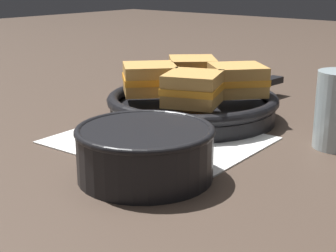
{
  "coord_description": "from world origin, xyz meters",
  "views": [
    {
      "loc": [
        0.43,
        -0.49,
        0.22
      ],
      "look_at": [
        0.01,
        0.0,
        0.03
      ],
      "focal_mm": 55.0,
      "sensor_mm": 36.0,
      "label": 1
    }
  ],
  "objects_px": {
    "soup_bowl": "(145,149)",
    "spoon": "(177,142)",
    "skillet": "(193,106)",
    "sandwich_far_right": "(150,79)",
    "sandwich_near_right": "(236,80)",
    "sandwich_far_left": "(192,71)",
    "sandwich_near_left": "(193,88)"
  },
  "relations": [
    {
      "from": "soup_bowl",
      "to": "spoon",
      "type": "xyz_separation_m",
      "value": [
        -0.04,
        0.1,
        -0.03
      ]
    },
    {
      "from": "soup_bowl",
      "to": "sandwich_far_left",
      "type": "relative_size",
      "value": 1.4
    },
    {
      "from": "soup_bowl",
      "to": "skillet",
      "type": "relative_size",
      "value": 0.41
    },
    {
      "from": "soup_bowl",
      "to": "sandwich_near_left",
      "type": "xyz_separation_m",
      "value": [
        -0.07,
        0.18,
        0.03
      ]
    },
    {
      "from": "soup_bowl",
      "to": "skillet",
      "type": "bearing_deg",
      "value": 115.53
    },
    {
      "from": "soup_bowl",
      "to": "sandwich_far_left",
      "type": "xyz_separation_m",
      "value": [
        -0.15,
        0.28,
        0.03
      ]
    },
    {
      "from": "skillet",
      "to": "sandwich_near_left",
      "type": "distance_m",
      "value": 0.08
    },
    {
      "from": "sandwich_near_left",
      "to": "sandwich_near_right",
      "type": "height_order",
      "value": "same"
    },
    {
      "from": "sandwich_near_right",
      "to": "sandwich_far_left",
      "type": "relative_size",
      "value": 1.0
    },
    {
      "from": "sandwich_near_left",
      "to": "skillet",
      "type": "bearing_deg",
      "value": 127.12
    },
    {
      "from": "spoon",
      "to": "sandwich_near_right",
      "type": "xyz_separation_m",
      "value": [
        -0.02,
        0.17,
        0.06
      ]
    },
    {
      "from": "sandwich_near_left",
      "to": "sandwich_near_right",
      "type": "distance_m",
      "value": 0.1
    },
    {
      "from": "spoon",
      "to": "sandwich_far_left",
      "type": "bearing_deg",
      "value": 122.65
    },
    {
      "from": "sandwich_near_right",
      "to": "sandwich_far_left",
      "type": "distance_m",
      "value": 0.1
    },
    {
      "from": "spoon",
      "to": "sandwich_near_left",
      "type": "distance_m",
      "value": 0.1
    },
    {
      "from": "skillet",
      "to": "spoon",
      "type": "bearing_deg",
      "value": -60.87
    },
    {
      "from": "sandwich_near_right",
      "to": "sandwich_far_left",
      "type": "xyz_separation_m",
      "value": [
        -0.1,
        0.01,
        0.0
      ]
    },
    {
      "from": "skillet",
      "to": "sandwich_near_right",
      "type": "relative_size",
      "value": 3.41
    },
    {
      "from": "sandwich_far_right",
      "to": "skillet",
      "type": "bearing_deg",
      "value": 39.61
    },
    {
      "from": "spoon",
      "to": "sandwich_far_right",
      "type": "relative_size",
      "value": 1.42
    },
    {
      "from": "sandwich_far_left",
      "to": "sandwich_far_right",
      "type": "relative_size",
      "value": 1.0
    },
    {
      "from": "sandwich_near_left",
      "to": "spoon",
      "type": "bearing_deg",
      "value": -68.03
    },
    {
      "from": "soup_bowl",
      "to": "sandwich_far_right",
      "type": "height_order",
      "value": "sandwich_far_right"
    },
    {
      "from": "sandwich_near_left",
      "to": "sandwich_far_left",
      "type": "bearing_deg",
      "value": 128.3
    },
    {
      "from": "sandwich_far_left",
      "to": "sandwich_near_left",
      "type": "bearing_deg",
      "value": -51.7
    },
    {
      "from": "skillet",
      "to": "sandwich_near_left",
      "type": "relative_size",
      "value": 3.65
    },
    {
      "from": "spoon",
      "to": "sandwich_near_right",
      "type": "relative_size",
      "value": 1.42
    },
    {
      "from": "soup_bowl",
      "to": "skillet",
      "type": "distance_m",
      "value": 0.26
    },
    {
      "from": "soup_bowl",
      "to": "skillet",
      "type": "xyz_separation_m",
      "value": [
        -0.11,
        0.23,
        -0.01
      ]
    },
    {
      "from": "sandwich_near_right",
      "to": "sandwich_far_left",
      "type": "height_order",
      "value": "same"
    },
    {
      "from": "spoon",
      "to": "skillet",
      "type": "distance_m",
      "value": 0.15
    },
    {
      "from": "skillet",
      "to": "sandwich_far_right",
      "type": "relative_size",
      "value": 3.41
    }
  ]
}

